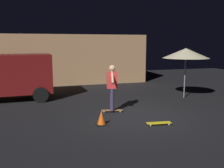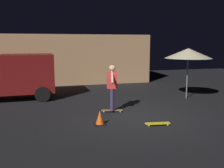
# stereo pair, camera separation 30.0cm
# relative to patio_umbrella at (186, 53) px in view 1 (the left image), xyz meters

# --- Properties ---
(ground_plane) EXTENTS (28.00, 28.00, 0.00)m
(ground_plane) POSITION_rel_patio_umbrella_xyz_m (-3.13, -2.25, -2.07)
(ground_plane) COLOR black
(low_building) EXTENTS (9.15, 3.47, 3.04)m
(low_building) POSITION_rel_patio_umbrella_xyz_m (-4.34, 6.71, -0.55)
(low_building) COLOR #AD7F56
(low_building) RESTS_ON ground_plane
(patio_umbrella) EXTENTS (2.10, 2.10, 2.30)m
(patio_umbrella) POSITION_rel_patio_umbrella_xyz_m (0.00, 0.00, 0.00)
(patio_umbrella) COLOR slate
(patio_umbrella) RESTS_ON ground_plane
(skateboard_ridden) EXTENTS (0.80, 0.36, 0.07)m
(skateboard_ridden) POSITION_rel_patio_umbrella_xyz_m (-3.92, -1.42, -2.02)
(skateboard_ridden) COLOR olive
(skateboard_ridden) RESTS_ON ground_plane
(skateboard_spare) EXTENTS (0.80, 0.29, 0.07)m
(skateboard_spare) POSITION_rel_patio_umbrella_xyz_m (-2.94, -3.29, -2.02)
(skateboard_spare) COLOR gold
(skateboard_spare) RESTS_ON ground_plane
(skater) EXTENTS (0.42, 0.98, 1.67)m
(skater) POSITION_rel_patio_umbrella_xyz_m (-3.92, -1.42, -1.04)
(skater) COLOR #382D4C
(skater) RESTS_ON skateboard_ridden
(traffic_cone) EXTENTS (0.34, 0.34, 0.46)m
(traffic_cone) POSITION_rel_patio_umbrella_xyz_m (-4.67, -2.79, -1.86)
(traffic_cone) COLOR black
(traffic_cone) RESTS_ON ground_plane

